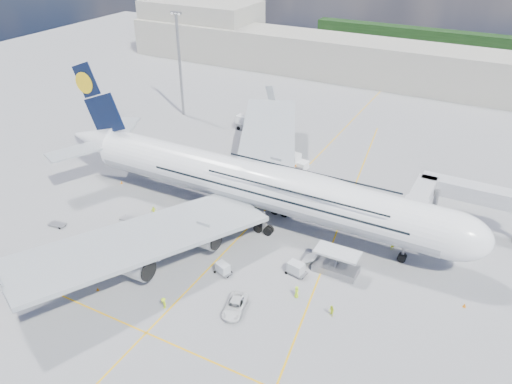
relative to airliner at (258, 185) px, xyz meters
The scene contains 31 objects.
ground 12.13m from the airliner, 91.49° to the right, with size 300.00×300.00×0.00m, color gray.
taxi_line_main 12.13m from the airliner, 91.49° to the right, with size 0.25×220.00×0.01m, color #EEAD0C.
taxi_line_cross 30.78m from the airliner, 90.50° to the right, with size 120.00×0.25×0.01m, color #EEAD0C.
taxi_line_diag 15.36m from the airliner, ahead, with size 0.25×100.00×0.01m, color #EEAD0C.
airliner is the anchor object (origin of this frame).
jet_bridge 31.50m from the airliner, 20.31° to the left, with size 18.80×12.10×8.50m.
cargo_loader 18.87m from the airliner, 23.23° to the right, with size 8.53×3.20×3.67m.
light_mast 53.72m from the airliner, 139.00° to the left, with size 3.00×0.70×25.50m.
terminal 85.00m from the airliner, 90.18° to the left, with size 180.00×16.00×12.00m, color #B2AD9E.
hangar 114.20m from the airliner, 127.98° to the left, with size 40.00×22.00×18.00m, color #B2AD9E.
dolly_row_a 26.39m from the airliner, 133.51° to the right, with size 3.10×1.83×0.44m.
dolly_row_b 23.26m from the airliner, 151.31° to the right, with size 3.01×1.94×0.41m.
dolly_row_c 13.50m from the airliner, 122.92° to the right, with size 3.12×2.45×0.41m.
dolly_back 34.65m from the airliner, 148.61° to the right, with size 2.98×1.89×0.41m.
dolly_nose_far 16.57m from the airliner, 81.75° to the right, with size 3.05×2.30×1.72m.
dolly_nose_near 16.76m from the airliner, 41.65° to the right, with size 3.37×2.22×1.97m.
baggage_tug 20.50m from the airliner, 117.49° to the right, with size 2.70×2.03×1.53m.
catering_truck_inner 19.78m from the airliner, 97.61° to the left, with size 6.98×3.23×4.04m.
catering_truck_outer 39.73m from the airliner, 121.54° to the left, with size 5.80×2.34×3.43m.
service_van 23.39m from the airliner, 70.11° to the right, with size 2.53×5.48×1.52m, color white.
crew_nose 23.57m from the airliner, ahead, with size 0.72×0.47×1.98m, color #EBFF1A.
crew_loader 25.96m from the airliner, 39.83° to the right, with size 0.84×0.66×1.73m, color #C7E017.
crew_wing 19.19m from the airliner, 155.94° to the right, with size 1.06×0.44×1.82m, color #E3FF1A.
crew_van 21.22m from the airliner, 47.12° to the right, with size 0.89×0.58×1.83m, color #C3F91A.
crew_tug 26.02m from the airliner, 92.23° to the right, with size 1.11×0.64×1.72m, color #D8FF1A.
cone_nose 35.85m from the airliner, ahead, with size 0.48×0.48×0.61m.
cone_wing_left_inner 12.86m from the airliner, 123.43° to the left, with size 0.49×0.49×0.62m.
cone_wing_left_outer 23.16m from the airliner, 117.10° to the left, with size 0.45×0.45×0.57m.
cone_wing_right_inner 25.36m from the airliner, 123.57° to the right, with size 0.48×0.48×0.61m.
cone_wing_right_outer 29.89m from the airliner, 113.06° to the right, with size 0.40×0.40×0.50m.
cone_tail 30.19m from the airliner, behind, with size 0.48×0.48×0.61m.
Camera 1 is at (33.81, -53.95, 47.13)m, focal length 35.00 mm.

